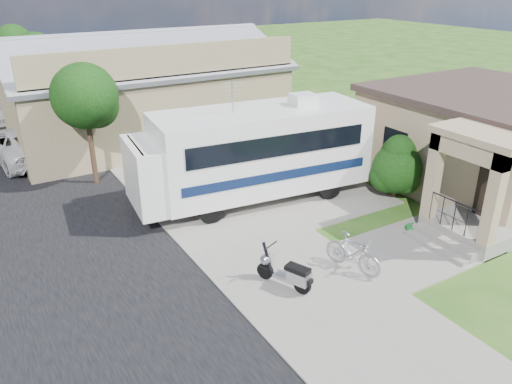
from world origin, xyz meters
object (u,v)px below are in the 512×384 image
bicycle (353,255)px  garden_hose (412,229)px  pickup_truck (20,143)px  scooter (287,273)px  shrub (397,166)px  motorhome (253,151)px

bicycle → garden_hose: 3.26m
pickup_truck → scooter: bearing=96.6°
bicycle → garden_hose: (3.14, 0.75, -0.43)m
scooter → garden_hose: size_ratio=3.79×
shrub → bicycle: shrub is taller
scooter → bicycle: scooter is taller
motorhome → bicycle: bearing=-85.6°
motorhome → shrub: 5.10m
pickup_truck → bicycle: bearing=103.3°
scooter → pickup_truck: 14.63m
pickup_truck → garden_hose: size_ratio=13.09×
motorhome → pickup_truck: motorhome is taller
shrub → pickup_truck: size_ratio=0.44×
garden_hose → scooter: bearing=-174.2°
bicycle → pickup_truck: pickup_truck is taller
shrub → motorhome: bearing=150.2°
shrub → scooter: shrub is taller
shrub → bicycle: bearing=-147.0°
scooter → bicycle: bearing=-29.5°
scooter → bicycle: 1.98m
bicycle → garden_hose: bicycle is taller
shrub → scooter: 7.10m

